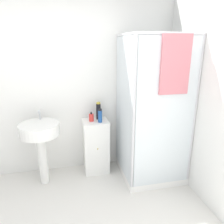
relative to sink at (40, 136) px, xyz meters
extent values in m
cube|color=white|center=(0.22, 0.35, 0.56)|extent=(6.40, 0.06, 2.50)
cube|color=white|center=(1.48, -0.09, -0.65)|extent=(0.81, 0.81, 0.09)
cylinder|color=silver|center=(1.87, 0.30, 0.28)|extent=(0.04, 0.04, 1.94)
cylinder|color=silver|center=(1.10, 0.30, 0.28)|extent=(0.04, 0.04, 1.94)
cylinder|color=silver|center=(1.87, -0.47, 0.28)|extent=(0.04, 0.04, 1.94)
cylinder|color=silver|center=(1.10, -0.47, 0.28)|extent=(0.04, 0.04, 1.94)
cylinder|color=silver|center=(1.48, -0.47, 1.23)|extent=(0.78, 0.04, 0.04)
cylinder|color=silver|center=(1.48, 0.30, 1.23)|extent=(0.78, 0.04, 0.04)
cylinder|color=silver|center=(1.10, -0.09, 1.23)|extent=(0.04, 0.78, 0.04)
cylinder|color=silver|center=(1.87, -0.09, 1.23)|extent=(0.04, 0.78, 0.04)
cube|color=silver|center=(1.48, -0.49, 0.31)|extent=(0.74, 0.01, 1.82)
cube|color=silver|center=(1.08, -0.09, 0.31)|extent=(0.01, 0.74, 1.82)
cylinder|color=#B7BABF|center=(1.69, 0.24, 0.13)|extent=(0.02, 0.02, 1.46)
cylinder|color=#B7BABF|center=(1.69, 0.19, 0.88)|extent=(0.07, 0.07, 0.04)
cube|color=#D1757F|center=(1.54, -0.51, 0.91)|extent=(0.35, 0.03, 0.65)
cube|color=white|center=(0.74, 0.15, -0.30)|extent=(0.35, 0.33, 0.79)
sphere|color=gold|center=(0.74, -0.02, -0.26)|extent=(0.02, 0.02, 0.02)
cylinder|color=white|center=(0.00, 0.00, -0.34)|extent=(0.12, 0.12, 0.70)
cylinder|color=white|center=(0.00, 0.00, 0.09)|extent=(0.50, 0.50, 0.15)
cylinder|color=#B7BABF|center=(0.00, 0.18, 0.23)|extent=(0.02, 0.02, 0.13)
cube|color=#B7BABF|center=(0.00, 0.14, 0.28)|extent=(0.02, 0.07, 0.02)
cylinder|color=red|center=(0.68, 0.15, 0.15)|extent=(0.07, 0.07, 0.10)
cylinder|color=black|center=(0.68, 0.15, 0.21)|extent=(0.02, 0.02, 0.02)
cube|color=black|center=(0.68, 0.13, 0.22)|extent=(0.02, 0.04, 0.01)
cylinder|color=black|center=(0.80, 0.21, 0.21)|extent=(0.07, 0.07, 0.23)
cylinder|color=gold|center=(0.80, 0.21, 0.33)|extent=(0.06, 0.06, 0.02)
cylinder|color=#1E4C93|center=(0.80, 0.08, 0.18)|extent=(0.06, 0.06, 0.17)
cylinder|color=black|center=(0.80, 0.08, 0.27)|extent=(0.05, 0.05, 0.02)
camera|label=1|loc=(0.34, -2.72, 1.14)|focal=35.00mm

